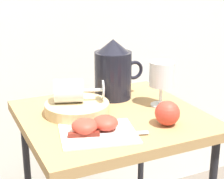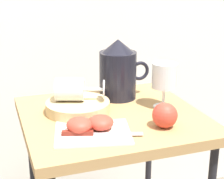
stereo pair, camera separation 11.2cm
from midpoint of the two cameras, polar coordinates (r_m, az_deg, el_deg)
The scene contains 10 objects.
table at distance 1.18m, azimuth 2.75°, elevation -6.91°, with size 0.54×0.51×0.69m.
linen_napkin at distance 1.02m, azimuth 0.19°, elevation -6.69°, with size 0.20×0.17×0.00m, color silver.
basket_tray at distance 1.16m, azimuth -2.50°, elevation -2.71°, with size 0.20×0.20×0.04m, color tan.
pitcher at distance 1.27m, azimuth 3.47°, elevation 2.30°, with size 0.18×0.13×0.20m.
wine_glass_upright at distance 1.19m, azimuth 10.67°, elevation 1.71°, with size 0.08×0.08×0.15m.
wine_glass_tipped_near at distance 1.15m, azimuth -3.47°, elevation -0.04°, with size 0.17×0.11×0.07m.
apple_half_left at distance 1.02m, azimuth -1.84°, elevation -5.49°, with size 0.07×0.07×0.04m, color #CC3D2D.
apple_half_right at distance 1.03m, azimuth 1.38°, elevation -5.12°, with size 0.07×0.07×0.04m, color #CC3D2D.
apple_whole at distance 1.07m, azimuth 11.10°, elevation -3.95°, with size 0.07×0.07×0.07m, color #CC3D2D.
knife at distance 1.00m, azimuth -0.14°, elevation -6.78°, with size 0.21×0.08×0.01m.
Camera 2 is at (-0.35, -1.01, 1.13)m, focal length 59.79 mm.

